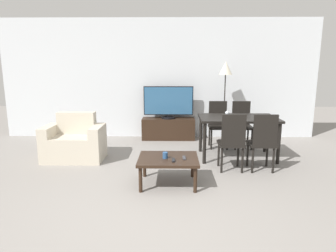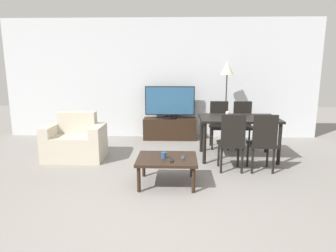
% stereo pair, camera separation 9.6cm
% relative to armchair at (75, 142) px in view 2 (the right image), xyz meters
% --- Properties ---
extents(ground_plane, '(18.00, 18.00, 0.00)m').
position_rel_armchair_xyz_m(ground_plane, '(1.44, -2.06, -0.31)').
color(ground_plane, gray).
extents(wall_back, '(7.21, 0.06, 2.70)m').
position_rel_armchair_xyz_m(wall_back, '(1.44, 1.80, 1.04)').
color(wall_back, silver).
rests_on(wall_back, ground_plane).
extents(armchair, '(1.04, 0.64, 0.83)m').
position_rel_armchair_xyz_m(armchair, '(0.00, 0.00, 0.00)').
color(armchair, beige).
rests_on(armchair, ground_plane).
extents(tv_stand, '(1.19, 0.39, 0.48)m').
position_rel_armchair_xyz_m(tv_stand, '(1.66, 1.53, -0.07)').
color(tv_stand, black).
rests_on(tv_stand, ground_plane).
extents(tv, '(1.11, 0.32, 0.72)m').
position_rel_armchair_xyz_m(tv, '(1.66, 1.53, 0.54)').
color(tv, black).
rests_on(tv, tv_stand).
extents(coffee_table, '(0.84, 0.68, 0.39)m').
position_rel_armchair_xyz_m(coffee_table, '(1.70, -1.11, 0.04)').
color(coffee_table, black).
rests_on(coffee_table, ground_plane).
extents(dining_table, '(1.38, 0.85, 0.75)m').
position_rel_armchair_xyz_m(dining_table, '(2.93, 0.17, 0.36)').
color(dining_table, black).
rests_on(dining_table, ground_plane).
extents(dining_chair_near, '(0.40, 0.40, 0.94)m').
position_rel_armchair_xyz_m(dining_chair_near, '(2.69, -0.57, 0.21)').
color(dining_chair_near, black).
rests_on(dining_chair_near, ground_plane).
extents(dining_chair_far, '(0.40, 0.40, 0.94)m').
position_rel_armchair_xyz_m(dining_chair_far, '(3.18, 0.91, 0.21)').
color(dining_chair_far, black).
rests_on(dining_chair_far, ground_plane).
extents(dining_chair_near_right, '(0.40, 0.40, 0.94)m').
position_rel_armchair_xyz_m(dining_chair_near_right, '(3.18, -0.57, 0.21)').
color(dining_chair_near_right, black).
rests_on(dining_chair_near_right, ground_plane).
extents(dining_chair_far_left, '(0.40, 0.40, 0.94)m').
position_rel_armchair_xyz_m(dining_chair_far_left, '(2.69, 0.91, 0.21)').
color(dining_chair_far_left, black).
rests_on(dining_chair_far_left, ground_plane).
extents(floor_lamp, '(0.28, 0.28, 1.75)m').
position_rel_armchair_xyz_m(floor_lamp, '(2.88, 1.36, 1.18)').
color(floor_lamp, black).
rests_on(floor_lamp, ground_plane).
extents(remote_primary, '(0.04, 0.15, 0.02)m').
position_rel_armchair_xyz_m(remote_primary, '(1.92, -1.15, 0.09)').
color(remote_primary, '#38383D').
rests_on(remote_primary, coffee_table).
extents(remote_secondary, '(0.04, 0.15, 0.02)m').
position_rel_armchair_xyz_m(remote_secondary, '(1.77, -1.25, 0.09)').
color(remote_secondary, black).
rests_on(remote_secondary, coffee_table).
extents(cup_white_near, '(0.07, 0.07, 0.09)m').
position_rel_armchair_xyz_m(cup_white_near, '(1.65, -1.14, 0.13)').
color(cup_white_near, navy).
rests_on(cup_white_near, coffee_table).
extents(wine_glass_left, '(0.07, 0.07, 0.15)m').
position_rel_armchair_xyz_m(wine_glass_left, '(2.69, -0.06, 0.55)').
color(wine_glass_left, silver).
rests_on(wine_glass_left, dining_table).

